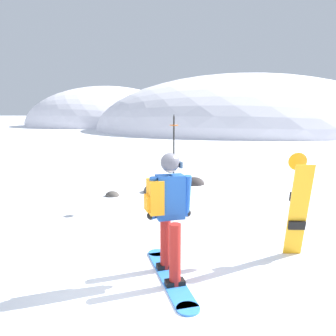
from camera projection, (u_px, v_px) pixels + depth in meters
ground_plane at (157, 297)px, 4.06m from camera, size 300.00×300.00×0.00m
ridge_peak_main at (243, 129)px, 40.77m from camera, size 35.53×31.98×13.06m
ridge_peak_far at (108, 125)px, 51.58m from camera, size 24.40×21.96×11.89m
snowboarder_main at (168, 213)px, 4.38m from camera, size 0.72×1.78×1.71m
spare_snowboard at (298, 206)px, 5.03m from camera, size 0.28×0.38×1.63m
piste_marker_near at (174, 155)px, 7.75m from camera, size 0.20×0.20×2.18m
rock_dark at (194, 184)px, 10.29m from camera, size 0.64×0.55×0.45m
rock_mid at (112, 196)px, 8.87m from camera, size 0.38×0.32×0.27m
rock_small at (157, 192)px, 9.32m from camera, size 0.79×0.67×0.55m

